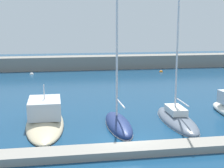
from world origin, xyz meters
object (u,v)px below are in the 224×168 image
at_px(mooring_buoy_orange, 161,72).
at_px(mooring_buoy_white, 32,75).
at_px(motorboat_sand_fourth, 45,119).
at_px(sailboat_slate_sixth, 177,119).
at_px(sailboat_navy_fifth, 118,124).

relative_size(mooring_buoy_orange, mooring_buoy_white, 0.93).
height_order(motorboat_sand_fourth, mooring_buoy_white, motorboat_sand_fourth).
distance_m(sailboat_slate_sixth, mooring_buoy_orange, 26.46).
relative_size(sailboat_slate_sixth, mooring_buoy_orange, 24.46).
distance_m(sailboat_slate_sixth, mooring_buoy_white, 29.41).
bearing_deg(mooring_buoy_white, sailboat_slate_sixth, -63.55).
bearing_deg(mooring_buoy_white, mooring_buoy_orange, -2.17).
height_order(sailboat_navy_fifth, mooring_buoy_white, sailboat_navy_fifth).
xyz_separation_m(motorboat_sand_fourth, mooring_buoy_white, (-2.68, 25.21, -0.44)).
relative_size(motorboat_sand_fourth, mooring_buoy_orange, 17.58).
height_order(sailboat_slate_sixth, mooring_buoy_orange, sailboat_slate_sixth).
xyz_separation_m(sailboat_slate_sixth, mooring_buoy_white, (-13.10, 26.33, -0.24)).
relative_size(motorboat_sand_fourth, sailboat_navy_fifth, 0.99).
relative_size(motorboat_sand_fourth, mooring_buoy_white, 16.35).
xyz_separation_m(motorboat_sand_fourth, sailboat_navy_fifth, (5.54, -1.74, -0.15)).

